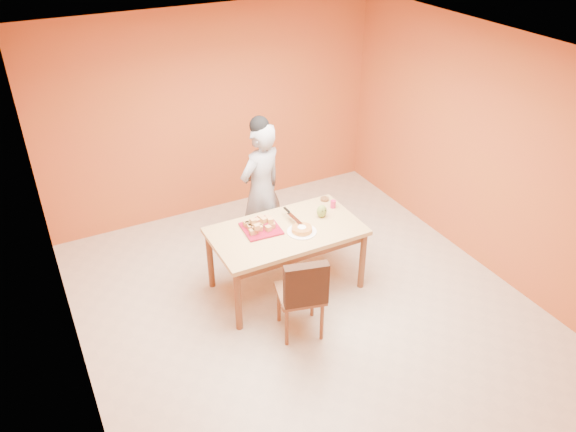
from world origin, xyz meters
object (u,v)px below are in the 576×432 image
dining_table (286,237)px  pastry_platter (261,229)px  sponge_cake (302,229)px  egg_ornament (322,211)px  checker_tin (325,199)px  red_dinner_plate (263,221)px  magenta_glass (333,204)px  dining_chair (301,292)px  person (261,190)px

dining_table → pastry_platter: 0.29m
dining_table → sponge_cake: (0.12, -0.12, 0.13)m
dining_table → egg_ornament: egg_ornament is taller
sponge_cake → checker_tin: sponge_cake is taller
pastry_platter → red_dinner_plate: (0.08, 0.13, -0.00)m
red_dinner_plate → sponge_cake: 0.47m
magenta_glass → checker_tin: 0.19m
pastry_platter → red_dinner_plate: 0.15m
pastry_platter → red_dinner_plate: bearing=57.2°
dining_chair → person: bearing=93.8°
dining_chair → magenta_glass: dining_chair is taller
magenta_glass → checker_tin: bearing=90.0°
red_dinner_plate → egg_ornament: egg_ornament is taller
person → magenta_glass: 0.87m
dining_chair → red_dinner_plate: size_ratio=4.25×
sponge_cake → pastry_platter: bearing=145.5°
pastry_platter → checker_tin: bearing=13.9°
egg_ornament → sponge_cake: bearing=-149.4°
dining_table → dining_chair: (-0.20, -0.71, -0.17)m
sponge_cake → magenta_glass: (0.56, 0.29, 0.01)m
dining_table → checker_tin: checker_tin is taller
magenta_glass → sponge_cake: bearing=-152.7°
red_dinner_plate → checker_tin: 0.84m
dining_chair → checker_tin: dining_chair is taller
person → sponge_cake: (0.05, -0.91, -0.04)m
person → magenta_glass: person is taller
magenta_glass → egg_ornament: bearing=-151.9°
person → red_dinner_plate: bearing=47.2°
red_dinner_plate → sponge_cake: sponge_cake is taller
dining_table → checker_tin: (0.68, 0.35, 0.11)m
dining_chair → checker_tin: (0.88, 1.06, 0.28)m
egg_ornament → person: bearing=121.6°
pastry_platter → sponge_cake: 0.43m
red_dinner_plate → egg_ornament: (0.62, -0.20, 0.07)m
dining_table → sponge_cake: sponge_cake is taller
dining_chair → pastry_platter: (-0.03, 0.84, 0.27)m
sponge_cake → dining_table: bearing=134.6°
pastry_platter → sponge_cake: (0.36, -0.25, 0.03)m
dining_chair → red_dinner_plate: bearing=101.4°
dining_table → sponge_cake: 0.22m
egg_ornament → checker_tin: (0.22, 0.30, -0.06)m
dining_table → magenta_glass: bearing=13.6°
dining_table → sponge_cake: size_ratio=7.40×
person → pastry_platter: 0.74m
red_dinner_plate → magenta_glass: bearing=-5.9°
dining_table → person: bearing=84.4°
person → egg_ornament: (0.39, -0.74, -0.00)m
pastry_platter → person: bearing=64.8°
dining_chair → person: size_ratio=0.58×
dining_table → dining_chair: dining_chair is taller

